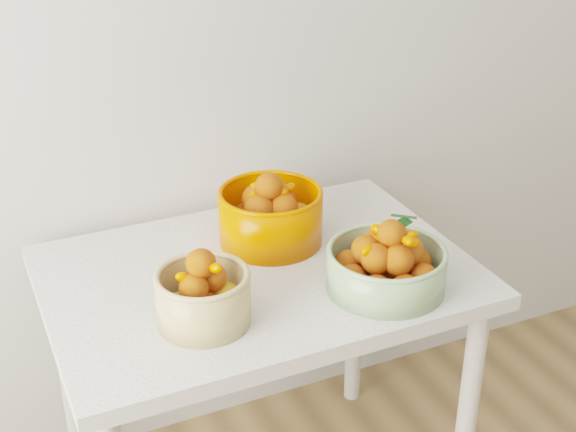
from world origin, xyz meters
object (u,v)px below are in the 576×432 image
table (259,303)px  bowl_cream (203,296)px  bowl_orange (271,215)px  bowl_green (387,265)px

table → bowl_cream: 0.29m
bowl_cream → table: bearing=38.8°
bowl_cream → bowl_orange: size_ratio=0.75×
bowl_orange → bowl_cream: bearing=-135.1°
bowl_orange → bowl_green: bearing=-64.4°
bowl_green → bowl_orange: (-0.15, 0.31, 0.01)m
bowl_cream → bowl_orange: 0.38m
bowl_cream → bowl_green: size_ratio=0.89×
bowl_cream → bowl_orange: (0.27, 0.27, 0.01)m
table → bowl_orange: bearing=54.9°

